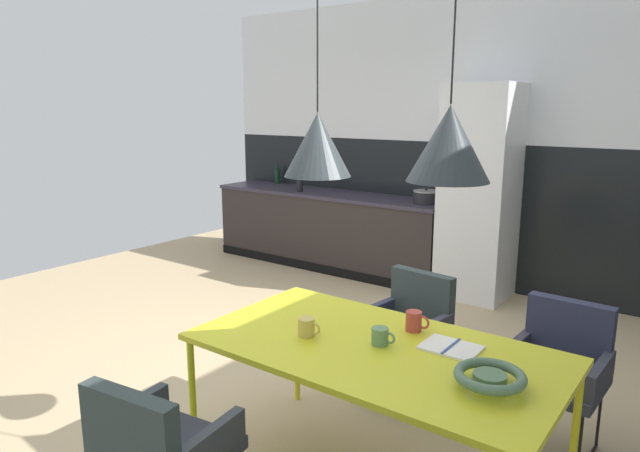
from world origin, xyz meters
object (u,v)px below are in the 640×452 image
armchair_by_stool (560,358)px  pendant_lamp_over_table_far (449,143)px  fruit_bowl (490,377)px  mug_glass_clear (381,336)px  dining_table (375,354)px  cooking_pot (426,197)px  armchair_facing_counter (411,319)px  pendant_lamp_over_table_near (318,144)px  mug_white_ceramic (307,327)px  bottle_vinegar_dark (300,181)px  armchair_far_side (155,443)px  bottle_spice_small (277,176)px  refrigerator_column (479,193)px  open_book (451,348)px  mug_dark_espresso (414,321)px

armchair_by_stool → pendant_lamp_over_table_far: size_ratio=0.59×
fruit_bowl → mug_glass_clear: bearing=169.7°
dining_table → pendant_lamp_over_table_far: (0.35, -0.05, 1.02)m
dining_table → cooking_pot: size_ratio=6.67×
armchair_facing_counter → pendant_lamp_over_table_near: (-0.04, -0.97, 1.19)m
mug_white_ceramic → armchair_facing_counter: bearing=88.7°
fruit_bowl → bottle_vinegar_dark: 4.56m
armchair_far_side → pendant_lamp_over_table_near: pendant_lamp_over_table_near is taller
bottle_spice_small → pendant_lamp_over_table_near: size_ratio=0.18×
fruit_bowl → cooking_pot: bearing=120.4°
mug_white_ceramic → pendant_lamp_over_table_far: size_ratio=0.09×
dining_table → armchair_far_side: bearing=-117.5°
refrigerator_column → open_book: size_ratio=7.87×
bottle_spice_small → mug_dark_espresso: bearing=-40.6°
cooking_pot → pendant_lamp_over_table_near: bearing=-73.5°
bottle_spice_small → pendant_lamp_over_table_far: (3.82, -3.36, 0.73)m
armchair_facing_counter → bottle_vinegar_dark: (-2.50, 1.97, 0.51)m
armchair_far_side → bottle_vinegar_dark: bearing=113.8°
mug_white_ceramic → armchair_far_side: bearing=-99.9°
pendant_lamp_over_table_far → armchair_by_stool: bearing=73.1°
armchair_far_side → mug_glass_clear: size_ratio=6.43×
mug_white_ceramic → pendant_lamp_over_table_far: (0.69, 0.05, 0.93)m
armchair_far_side → mug_dark_espresso: mug_dark_espresso is taller
mug_glass_clear → bottle_spice_small: bottle_spice_small is taller
armchair_far_side → bottle_spice_small: (-3.00, 4.24, 0.46)m
open_book → bottle_vinegar_dark: (-3.12, 2.76, 0.26)m
mug_white_ceramic → cooking_pot: 3.29m
fruit_bowl → mug_dark_espresso: mug_dark_espresso is taller
refrigerator_column → armchair_by_stool: refrigerator_column is taller
dining_table → mug_dark_espresso: mug_dark_espresso is taller
open_book → mug_dark_espresso: (-0.24, 0.10, 0.05)m
dining_table → pendant_lamp_over_table_far: pendant_lamp_over_table_far is taller
armchair_far_side → mug_white_ceramic: mug_white_ceramic is taller
dining_table → pendant_lamp_over_table_near: 1.04m
dining_table → mug_white_ceramic: 0.36m
open_book → cooking_pot: cooking_pot is taller
mug_glass_clear → dining_table: bearing=-120.2°
armchair_facing_counter → bottle_spice_small: bottle_spice_small is taller
fruit_bowl → bottle_spice_small: size_ratio=1.16×
open_book → pendant_lamp_over_table_near: 1.15m
dining_table → open_book: open_book is taller
armchair_by_stool → open_book: (-0.33, -0.72, 0.23)m
open_book → refrigerator_column: bearing=109.2°
refrigerator_column → pendant_lamp_over_table_near: pendant_lamp_over_table_near is taller
mug_dark_espresso → mug_white_ceramic: mug_dark_espresso is taller
armchair_facing_counter → fruit_bowl: 1.42m
armchair_far_side → open_book: 1.38m
mug_glass_clear → armchair_by_stool: bearing=54.7°
open_book → mug_dark_espresso: mug_dark_espresso is taller
bottle_vinegar_dark → pendant_lamp_over_table_far: (3.16, -2.99, 0.71)m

